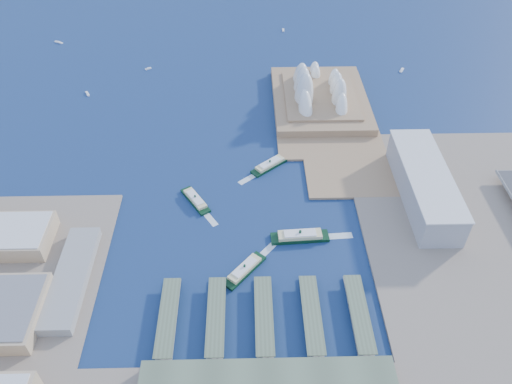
{
  "coord_description": "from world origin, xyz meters",
  "views": [
    {
      "loc": [
        1.55,
        -327.62,
        379.51
      ],
      "look_at": [
        10.32,
        74.79,
        18.0
      ],
      "focal_mm": 35.0,
      "sensor_mm": 36.0,
      "label": 1
    }
  ],
  "objects_px": {
    "toaster_building": "(424,185)",
    "ferry_b": "(270,164)",
    "ferry_c": "(245,268)",
    "opera_house": "(321,84)",
    "ferry_d": "(300,235)",
    "ferry_a": "(195,199)"
  },
  "relations": [
    {
      "from": "toaster_building",
      "to": "ferry_b",
      "type": "bearing_deg",
      "value": 160.1
    },
    {
      "from": "ferry_c",
      "to": "opera_house",
      "type": "bearing_deg",
      "value": -69.24
    },
    {
      "from": "opera_house",
      "to": "ferry_b",
      "type": "xyz_separation_m",
      "value": [
        -76.53,
        -139.72,
        -27.14
      ]
    },
    {
      "from": "ferry_b",
      "to": "ferry_c",
      "type": "height_order",
      "value": "ferry_b"
    },
    {
      "from": "ferry_b",
      "to": "ferry_d",
      "type": "distance_m",
      "value": 121.0
    },
    {
      "from": "opera_house",
      "to": "ferry_c",
      "type": "relative_size",
      "value": 3.51
    },
    {
      "from": "opera_house",
      "to": "ferry_c",
      "type": "bearing_deg",
      "value": -109.75
    },
    {
      "from": "ferry_a",
      "to": "ferry_b",
      "type": "bearing_deg",
      "value": 2.61
    },
    {
      "from": "ferry_d",
      "to": "ferry_a",
      "type": "bearing_deg",
      "value": 58.81
    },
    {
      "from": "toaster_building",
      "to": "ferry_d",
      "type": "relative_size",
      "value": 2.6
    },
    {
      "from": "opera_house",
      "to": "ferry_a",
      "type": "bearing_deg",
      "value": -129.06
    },
    {
      "from": "toaster_building",
      "to": "ferry_d",
      "type": "height_order",
      "value": "toaster_building"
    },
    {
      "from": "ferry_b",
      "to": "ferry_d",
      "type": "height_order",
      "value": "ferry_d"
    },
    {
      "from": "toaster_building",
      "to": "ferry_b",
      "type": "relative_size",
      "value": 3.01
    },
    {
      "from": "opera_house",
      "to": "ferry_b",
      "type": "distance_m",
      "value": 161.6
    },
    {
      "from": "opera_house",
      "to": "ferry_b",
      "type": "height_order",
      "value": "opera_house"
    },
    {
      "from": "opera_house",
      "to": "ferry_a",
      "type": "distance_m",
      "value": 258.63
    },
    {
      "from": "opera_house",
      "to": "ferry_d",
      "type": "distance_m",
      "value": 264.19
    },
    {
      "from": "ferry_c",
      "to": "ferry_a",
      "type": "bearing_deg",
      "value": -21.11
    },
    {
      "from": "toaster_building",
      "to": "ferry_c",
      "type": "xyz_separation_m",
      "value": [
        -197.76,
        -100.18,
        -15.64
      ]
    },
    {
      "from": "ferry_a",
      "to": "ferry_c",
      "type": "distance_m",
      "value": 114.22
    },
    {
      "from": "ferry_d",
      "to": "ferry_b",
      "type": "bearing_deg",
      "value": 8.75
    }
  ]
}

